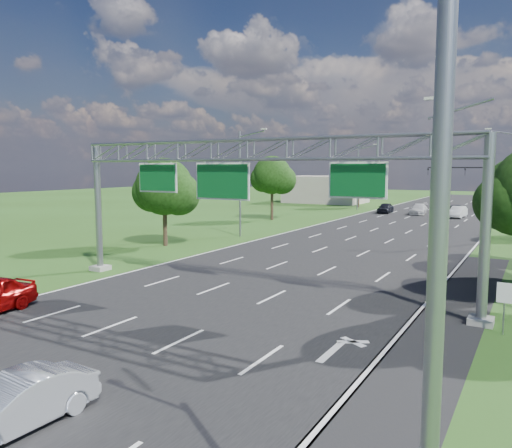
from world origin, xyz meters
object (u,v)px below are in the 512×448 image
Objects in this scene: silver_sedan at (17,403)px; sign_gantry at (252,162)px; box_truck at (501,200)px; traffic_signal at (492,178)px; regulatory_sign at (505,298)px.

sign_gantry is at bearing 99.53° from silver_sedan.
traffic_signal is at bearing -86.30° from box_truck.
regulatory_sign is 66.75m from box_truck.
sign_gantry is 11.19× the size of regulatory_sign.
traffic_signal reaches higher than box_truck.
sign_gantry is 66.25m from box_truck.
traffic_signal reaches higher than silver_sedan.
box_truck is at bearing 83.33° from sign_gantry.
regulatory_sign reaches higher than silver_sedan.
box_truck is (0.52, 12.58, -3.65)m from traffic_signal.
silver_sedan is (-5.25, -68.04, -4.49)m from traffic_signal.
sign_gantry is 5.67× the size of silver_sedan.
box_truck is at bearing 93.78° from regulatory_sign.
traffic_signal is (7.15, 53.00, -1.72)m from sign_gantry.
traffic_signal is 13.11m from box_truck.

